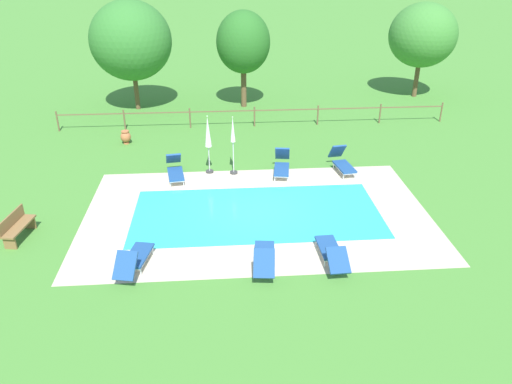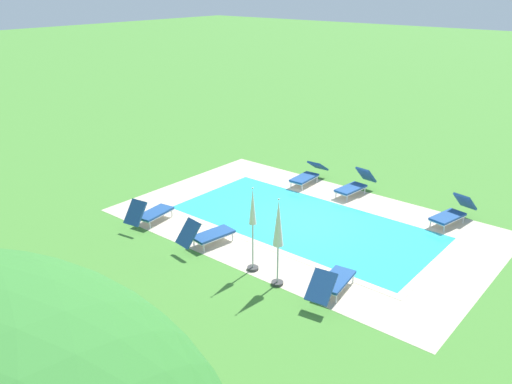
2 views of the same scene
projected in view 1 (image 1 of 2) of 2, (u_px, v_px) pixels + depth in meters
name	position (u px, v px, depth m)	size (l,w,h in m)	color
ground_plane	(257.00, 213.00, 17.61)	(160.00, 160.00, 0.00)	#478433
pool_deck_paving	(257.00, 213.00, 17.61)	(12.15, 7.52, 0.01)	beige
swimming_pool_water	(257.00, 213.00, 17.61)	(8.74, 4.11, 0.01)	#2DB7C6
pool_coping_rim	(257.00, 213.00, 17.61)	(9.22, 4.59, 0.01)	beige
sun_lounger_north_near_steps	(342.00, 162.00, 20.71)	(0.86, 1.90, 1.01)	navy
sun_lounger_north_mid	(331.00, 251.00, 14.79)	(0.69, 2.06, 0.78)	navy
sun_lounger_north_far	(135.00, 258.00, 14.42)	(0.98, 2.02, 0.92)	navy
sun_lounger_north_end	(264.00, 256.00, 14.50)	(0.79, 1.97, 0.94)	navy
sun_lounger_south_near_corner	(282.00, 165.00, 20.47)	(0.87, 1.91, 1.00)	navy
sun_lounger_south_far	(175.00, 170.00, 20.07)	(0.87, 2.00, 0.92)	navy
patio_umbrella_closed_row_west	(233.00, 138.00, 19.97)	(0.32, 0.32, 2.47)	#383838
patio_umbrella_closed_row_mid_west	(208.00, 135.00, 20.03)	(0.32, 0.32, 2.48)	#383838
wooden_bench_lawn_side	(17.00, 226.00, 15.93)	(0.67, 1.55, 0.87)	olive
terracotta_urn_near_fence	(126.00, 137.00, 23.58)	(0.49, 0.49, 0.65)	#B7663D
perimeter_fence	(254.00, 113.00, 25.69)	(20.12, 0.08, 1.05)	brown
tree_far_west	(131.00, 41.00, 27.01)	(4.44, 4.44, 5.99)	brown
tree_west_mid	(243.00, 42.00, 27.53)	(3.01, 3.01, 5.40)	brown
tree_centre	(423.00, 35.00, 29.43)	(3.99, 3.99, 5.58)	brown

